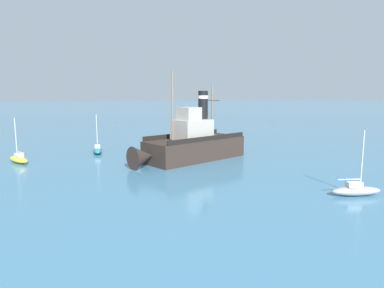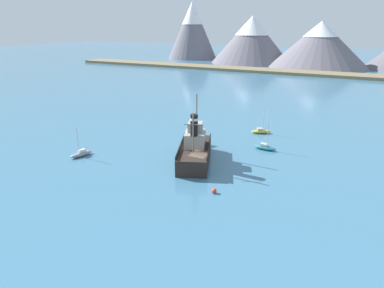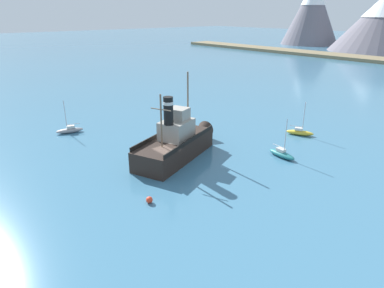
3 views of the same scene
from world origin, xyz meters
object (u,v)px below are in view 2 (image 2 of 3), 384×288
object	(u,v)px
mooring_buoy	(214,191)
sailboat_grey	(81,154)
old_tugboat	(195,149)
sailboat_teal	(265,147)
sailboat_yellow	(261,131)

from	to	relation	value
mooring_buoy	sailboat_grey	bearing A→B (deg)	175.06
old_tugboat	mooring_buoy	world-z (taller)	old_tugboat
mooring_buoy	sailboat_teal	bearing A→B (deg)	85.58
sailboat_yellow	mooring_buoy	bearing A→B (deg)	-86.25
old_tugboat	mooring_buoy	distance (m)	11.32
sailboat_teal	sailboat_grey	distance (m)	30.20
old_tugboat	sailboat_teal	world-z (taller)	old_tugboat
old_tugboat	sailboat_yellow	bearing A→B (deg)	73.96
sailboat_grey	sailboat_yellow	xyz separation A→B (m)	(22.29, 24.88, 0.00)
sailboat_yellow	sailboat_grey	bearing A→B (deg)	-131.85
sailboat_grey	sailboat_yellow	size ratio (longest dim) A/B	1.00
sailboat_grey	mooring_buoy	xyz separation A→B (m)	(24.06, -2.08, -0.11)
sailboat_yellow	old_tugboat	bearing A→B (deg)	-106.04
sailboat_grey	mooring_buoy	world-z (taller)	sailboat_grey
sailboat_teal	mooring_buoy	xyz separation A→B (m)	(-1.41, -18.30, -0.11)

